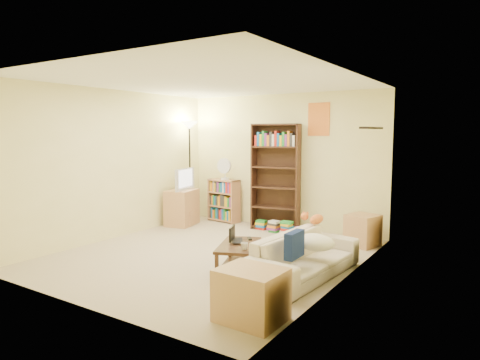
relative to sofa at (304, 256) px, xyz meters
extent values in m
plane|color=tan|center=(-1.55, 0.15, -0.26)|extent=(4.50, 4.50, 0.00)
cube|color=#FFF5AB|center=(-1.55, 2.40, 0.99)|extent=(4.00, 0.04, 2.50)
cube|color=#FFF5AB|center=(-1.55, -2.10, 0.99)|extent=(4.00, 0.04, 2.50)
cube|color=#FFF5AB|center=(-3.55, 0.15, 0.99)|extent=(0.04, 4.50, 2.50)
cube|color=#FFF5AB|center=(0.45, 0.15, 0.99)|extent=(0.04, 4.50, 2.50)
cube|color=white|center=(-1.55, 0.15, 2.24)|extent=(4.00, 4.50, 0.04)
cube|color=#EC441B|center=(-0.83, 2.39, 1.76)|extent=(0.40, 0.02, 0.58)
cube|color=black|center=(0.37, 1.45, 1.59)|extent=(0.12, 0.80, 0.03)
imported|color=beige|center=(0.00, 0.00, 0.00)|extent=(1.91, 1.02, 0.52)
cube|color=#122151|center=(0.05, -0.39, 0.24)|extent=(0.11, 0.34, 0.31)
ellipsoid|color=white|center=(0.13, 0.03, 0.19)|extent=(0.48, 0.34, 0.21)
ellipsoid|color=orange|center=(-0.13, 0.70, 0.33)|extent=(0.34, 0.17, 0.13)
sphere|color=orange|center=(-0.32, 0.72, 0.35)|extent=(0.11, 0.11, 0.11)
cube|color=#3B2616|center=(-0.77, -0.30, 0.09)|extent=(0.73, 0.94, 0.04)
cube|color=#3B2616|center=(-0.77, -0.30, -0.19)|extent=(0.70, 0.89, 0.03)
cube|color=#3B2616|center=(-0.82, -0.71, -0.08)|extent=(0.04, 0.04, 0.37)
cube|color=#3B2616|center=(-0.46, -0.57, -0.08)|extent=(0.04, 0.04, 0.37)
cube|color=#3B2616|center=(-1.09, -0.03, -0.08)|extent=(0.04, 0.04, 0.37)
cube|color=#3B2616|center=(-0.73, 0.11, -0.08)|extent=(0.04, 0.04, 0.37)
imported|color=black|center=(-0.80, -0.20, 0.12)|extent=(0.51, 0.50, 0.03)
cube|color=white|center=(-0.91, -0.24, 0.22)|extent=(0.11, 0.26, 0.18)
imported|color=silver|center=(-0.58, -0.48, 0.15)|extent=(0.18, 0.18, 0.08)
cube|color=black|center=(-0.79, -0.01, 0.12)|extent=(0.13, 0.14, 0.02)
cube|color=tan|center=(-3.25, 1.50, 0.08)|extent=(0.58, 0.72, 0.69)
imported|color=black|center=(-3.25, 1.50, 0.63)|extent=(0.77, 0.40, 0.42)
cube|color=#3B2016|center=(-1.54, 2.13, 0.71)|extent=(0.91, 0.45, 1.95)
cube|color=tan|center=(-2.75, 2.20, 0.17)|extent=(0.69, 0.35, 0.85)
cylinder|color=silver|center=(-2.71, 2.19, 0.61)|extent=(0.17, 0.17, 0.04)
cylinder|color=silver|center=(-2.71, 2.19, 0.71)|extent=(0.02, 0.02, 0.17)
cylinder|color=silver|center=(-2.71, 2.16, 0.87)|extent=(0.30, 0.06, 0.30)
cylinder|color=black|center=(-3.35, 1.87, -0.24)|extent=(0.30, 0.30, 0.03)
cylinder|color=black|center=(-3.35, 1.87, 0.69)|extent=(0.03, 0.03, 1.89)
cone|color=#FFF5C6|center=(-3.35, 1.87, 1.67)|extent=(0.34, 0.34, 0.15)
cube|color=tan|center=(0.17, 1.85, -0.01)|extent=(0.54, 0.54, 0.50)
cube|color=tan|center=(0.10, -1.43, -0.01)|extent=(0.62, 0.53, 0.50)
cube|color=red|center=(-1.75, 1.99, -0.17)|extent=(0.20, 0.16, 0.17)
cube|color=#1966B2|center=(-1.45, 1.91, -0.16)|extent=(0.20, 0.16, 0.21)
cube|color=gold|center=(-1.14, 1.82, -0.14)|extent=(0.20, 0.16, 0.25)
cube|color=#268C33|center=(-0.84, 1.74, -0.16)|extent=(0.20, 0.16, 0.19)
camera|label=1|loc=(2.12, -4.77, 1.52)|focal=32.00mm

